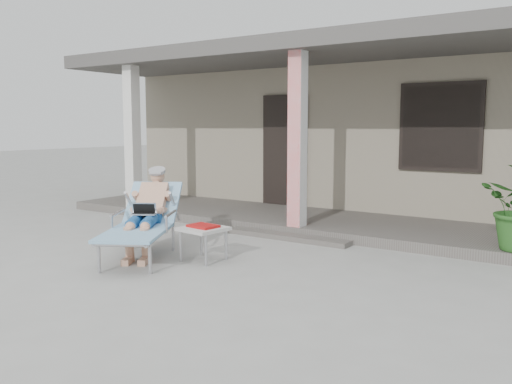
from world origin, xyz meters
The scene contains 7 objects.
ground centered at (0.00, 0.00, 0.00)m, with size 60.00×60.00×0.00m, color #9E9E99.
house centered at (0.00, 6.50, 1.67)m, with size 10.40×5.40×3.30m.
porch_deck centered at (0.00, 3.00, 0.07)m, with size 10.00×2.00×0.15m, color #605B56.
porch_overhang centered at (0.00, 2.95, 2.79)m, with size 10.00×2.30×2.85m.
porch_step centered at (0.00, 1.85, 0.04)m, with size 2.00×0.30×0.07m, color #605B56.
lounger centered at (-1.01, -0.03, 0.73)m, with size 1.46×1.87×1.19m.
side_table centered at (-0.20, 0.16, 0.38)m, with size 0.56×0.56×0.45m.
Camera 1 is at (4.00, -4.95, 1.67)m, focal length 38.00 mm.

